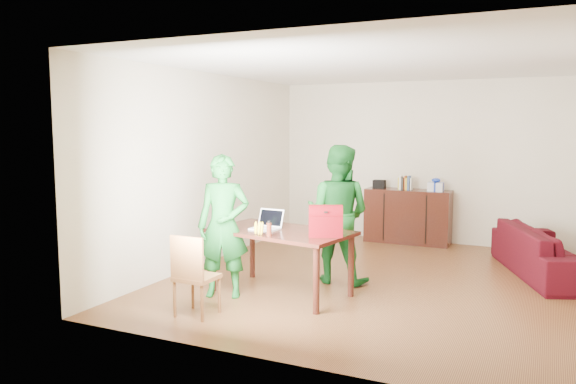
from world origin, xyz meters
The scene contains 10 objects.
room centered at (0.01, 0.13, 1.31)m, with size 5.20×5.70×2.90m.
table centered at (-0.88, -1.00, 0.66)m, with size 1.75×1.18×0.76m.
chair centered at (-1.34, -2.06, 0.25)m, with size 0.39×0.37×0.86m.
person_near centered at (-1.43, -1.36, 0.82)m, with size 0.60×0.39×1.64m, color #156221.
person_far centered at (-0.45, -0.23, 0.86)m, with size 0.84×0.65×1.72m, color #13591D.
laptop centered at (-1.06, -1.05, 0.80)m, with size 0.33×0.24×0.23m.
bananas centered at (-0.97, -1.36, 0.78)m, with size 0.15×0.09×0.06m, color yellow, non-canonical shape.
bottle centered at (-0.83, -1.39, 0.84)m, with size 0.06×0.06×0.17m, color #522012.
red_bag centered at (-0.27, -1.12, 0.89)m, with size 0.37×0.21×0.27m, color maroon.
sofa centered at (1.95, 1.20, 0.32)m, with size 2.16×0.84×0.63m, color #380711.
Camera 1 is at (1.90, -6.76, 1.95)m, focal length 35.00 mm.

